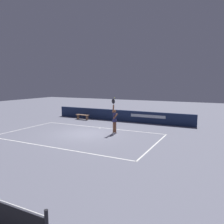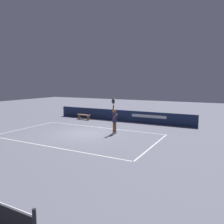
% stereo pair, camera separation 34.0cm
% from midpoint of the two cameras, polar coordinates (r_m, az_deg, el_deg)
% --- Properties ---
extents(ground_plane, '(60.00, 60.00, 0.00)m').
position_cam_midpoint_polar(ground_plane, '(16.12, -7.31, -5.44)').
color(ground_plane, slate).
extents(court_lines, '(10.58, 6.06, 0.00)m').
position_cam_midpoint_polar(court_lines, '(15.52, -8.87, -5.98)').
color(court_lines, white).
rests_on(court_lines, ground).
extents(back_wall, '(13.79, 0.21, 1.03)m').
position_cam_midpoint_polar(back_wall, '(21.03, 1.59, -0.89)').
color(back_wall, '#1B284A').
rests_on(back_wall, ground).
extents(tennis_player, '(0.47, 0.50, 2.48)m').
position_cam_midpoint_polar(tennis_player, '(15.81, 0.03, -1.85)').
color(tennis_player, brown).
rests_on(tennis_player, ground).
extents(tennis_ball, '(0.07, 0.07, 0.07)m').
position_cam_midpoint_polar(tennis_ball, '(15.69, 0.01, 3.65)').
color(tennis_ball, '#D2D937').
extents(courtside_bench_near, '(1.47, 0.45, 0.48)m').
position_cam_midpoint_polar(courtside_bench_near, '(22.04, -8.02, -0.98)').
color(courtside_bench_near, '#896347').
rests_on(courtside_bench_near, ground).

